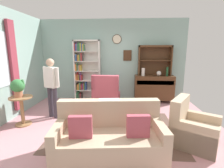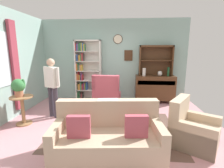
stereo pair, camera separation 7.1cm
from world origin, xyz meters
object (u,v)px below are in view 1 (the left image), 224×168
(bottle_wine, at_px, (167,72))
(person_reading, at_px, (52,84))
(couch_floral, at_px, (109,138))
(armchair_floral, at_px, (192,130))
(vase_round, at_px, (159,73))
(wingback_chair, at_px, (106,96))
(vase_tall, at_px, (143,72))
(bookshelf, at_px, (85,71))
(sideboard, at_px, (154,87))
(potted_plant_large, at_px, (18,87))
(sideboard_hutch, at_px, (155,56))
(plant_stand, at_px, (22,108))

(bottle_wine, relative_size, person_reading, 0.19)
(couch_floral, relative_size, armchair_floral, 1.77)
(vase_round, bearing_deg, wingback_chair, -158.98)
(vase_tall, bearing_deg, person_reading, -149.74)
(bookshelf, bearing_deg, vase_round, -3.44)
(sideboard, relative_size, person_reading, 0.83)
(wingback_chair, bearing_deg, bottle_wine, 17.83)
(wingback_chair, relative_size, potted_plant_large, 2.48)
(sideboard_hutch, distance_m, vase_tall, 0.67)
(vase_tall, bearing_deg, sideboard, 11.63)
(person_reading, bearing_deg, bookshelf, 72.16)
(vase_round, distance_m, bottle_wine, 0.27)
(plant_stand, height_order, potted_plant_large, potted_plant_large)
(couch_floral, bearing_deg, vase_round, 65.00)
(sideboard_hutch, height_order, bottle_wine, sideboard_hutch)
(sideboard_hutch, bearing_deg, wingback_chair, -152.14)
(vase_tall, distance_m, vase_round, 0.52)
(wingback_chair, bearing_deg, vase_tall, 28.50)
(couch_floral, bearing_deg, person_reading, 136.33)
(sideboard, xyz_separation_m, plant_stand, (-3.45, -2.05, -0.08))
(bookshelf, distance_m, wingback_chair, 1.32)
(bottle_wine, bearing_deg, vase_round, 175.05)
(vase_tall, bearing_deg, sideboard_hutch, 25.89)
(plant_stand, bearing_deg, vase_round, 28.98)
(bookshelf, relative_size, sideboard, 1.62)
(couch_floral, distance_m, plant_stand, 2.41)
(sideboard, distance_m, sideboard_hutch, 1.06)
(couch_floral, bearing_deg, plant_stand, 154.26)
(vase_round, xyz_separation_m, potted_plant_large, (-3.60, -2.00, -0.06))
(sideboard, height_order, plant_stand, sideboard)
(bookshelf, xyz_separation_m, vase_tall, (1.99, -0.16, 0.00))
(bottle_wine, relative_size, plant_stand, 0.43)
(sideboard_hutch, xyz_separation_m, couch_floral, (-1.28, -3.20, -1.25))
(bookshelf, distance_m, plant_stand, 2.46)
(wingback_chair, bearing_deg, potted_plant_large, -144.67)
(armchair_floral, distance_m, wingback_chair, 2.67)
(vase_tall, bearing_deg, wingback_chair, -151.50)
(sideboard_hutch, distance_m, couch_floral, 3.67)
(bookshelf, bearing_deg, person_reading, -107.84)
(plant_stand, xyz_separation_m, potted_plant_large, (-0.02, -0.02, 0.51))
(sideboard, distance_m, vase_round, 0.52)
(sideboard_hutch, relative_size, vase_tall, 4.22)
(bookshelf, bearing_deg, plant_stand, -116.65)
(sideboard_hutch, distance_m, potted_plant_large, 4.14)
(couch_floral, height_order, armchair_floral, couch_floral)
(potted_plant_large, bearing_deg, vase_tall, 32.84)
(bookshelf, bearing_deg, bottle_wine, -3.58)
(bookshelf, height_order, wingback_chair, bookshelf)
(sideboard_hutch, relative_size, bottle_wine, 3.68)
(bottle_wine, height_order, person_reading, person_reading)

